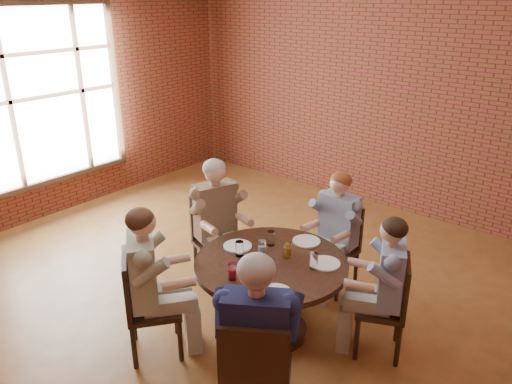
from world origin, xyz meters
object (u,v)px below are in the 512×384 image
Objects in this scene: diner_a at (382,287)px; smartphone at (284,298)px; diner_b at (335,233)px; dining_table at (271,283)px; chair_a at (390,303)px; chair_d at (143,301)px; chair_b at (339,243)px; diner_e at (257,344)px; diner_d at (152,283)px; chair_e at (256,374)px; diner_c at (218,223)px; chair_c at (215,234)px.

diner_a is 10.01× the size of smartphone.
diner_b is at bearing 106.43° from smartphone.
dining_table is 1.03m from chair_a.
chair_d is at bearing -108.05° from diner_b.
dining_table is 1.01m from diner_b.
chair_b is 2.03m from diner_e.
diner_a is 0.94× the size of diner_d.
dining_table is 0.95× the size of diner_e.
dining_table is 1.14m from chair_e.
diner_d reaches higher than chair_d.
dining_table is 1.47× the size of chair_b.
diner_b reaches higher than chair_d.
chair_d is 0.97× the size of chair_e.
diner_d reaches higher than chair_a.
diner_d is at bearing -106.64° from chair_b.
diner_d is 1.12m from smartphone.
chair_a is 0.71× the size of diner_a.
diner_a is 1.01m from diner_b.
dining_table is 0.98× the size of diner_c.
diner_e reaches higher than chair_e.
dining_table is at bearing 139.13° from smartphone.
smartphone is at bearing -118.05° from chair_d.
diner_b reaches higher than dining_table.
diner_e is (0.51, -1.87, 0.06)m from diner_b.
diner_b is 1.31× the size of chair_e.
chair_c is at bearing -148.33° from diner_b.
diner_e is at bearing -38.27° from diner_a.
chair_a is 1.99m from chair_c.
chair_a is at bearing -103.47° from chair_d.
smartphone is at bearing -120.18° from diner_d.
diner_b is at bearing 87.18° from dining_table.
diner_e is (1.53, -1.23, 0.02)m from diner_c.
diner_d is (-0.62, -0.82, 0.15)m from dining_table.
smartphone reaches higher than dining_table.
chair_c is at bearing 159.81° from dining_table.
diner_c reaches higher than chair_c.
chair_e is at bearing -71.15° from diner_b.
chair_e is 7.71× the size of smartphone.
chair_a is at bearing -135.60° from chair_e.
chair_a is 0.99× the size of chair_b.
chair_b is 0.93× the size of chair_e.
diner_a is at bearing -33.53° from diner_b.
chair_a is (0.93, 0.43, -0.04)m from dining_table.
chair_e is at bearing -149.50° from diner_d.
diner_b is (-0.81, 0.60, 0.01)m from diner_a.
dining_table is 1.40× the size of chair_c.
chair_b is 0.67× the size of diner_d.
diner_b is 1.43m from smartphone.
chair_d is (-0.72, -1.89, -0.13)m from diner_b.
diner_c is at bearing -72.25° from chair_e.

